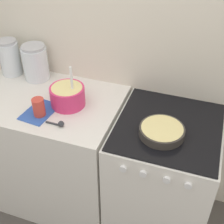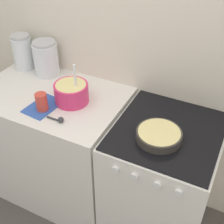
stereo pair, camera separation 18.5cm
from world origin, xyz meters
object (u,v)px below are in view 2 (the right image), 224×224
mixing_bowl (71,92)px  storage_jar_middle (46,60)px  baking_pan (159,135)px  storage_jar_left (23,54)px  stove (160,183)px  tin_can (42,102)px

mixing_bowl → storage_jar_middle: 0.42m
baking_pan → storage_jar_left: 1.23m
stove → baking_pan: bearing=-104.4°
tin_can → baking_pan: bearing=5.2°
tin_can → mixing_bowl: bearing=55.0°
storage_jar_left → tin_can: 0.59m
mixing_bowl → tin_can: size_ratio=2.32×
mixing_bowl → tin_can: bearing=-125.0°
mixing_bowl → tin_can: (-0.11, -0.16, -0.01)m
storage_jar_middle → storage_jar_left: bearing=180.0°
storage_jar_middle → tin_can: (0.24, -0.39, -0.05)m
storage_jar_middle → tin_can: size_ratio=2.11×
mixing_bowl → storage_jar_left: (-0.56, 0.23, 0.04)m
tin_can → storage_jar_left: bearing=139.0°
storage_jar_middle → mixing_bowl: bearing=-32.7°
mixing_bowl → storage_jar_middle: size_ratio=1.10×
baking_pan → storage_jar_left: storage_jar_left is taller
mixing_bowl → tin_can: 0.20m
baking_pan → tin_can: bearing=-174.8°
storage_jar_left → storage_jar_middle: storage_jar_left is taller
stove → tin_can: 0.94m
baking_pan → storage_jar_left: bearing=164.9°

